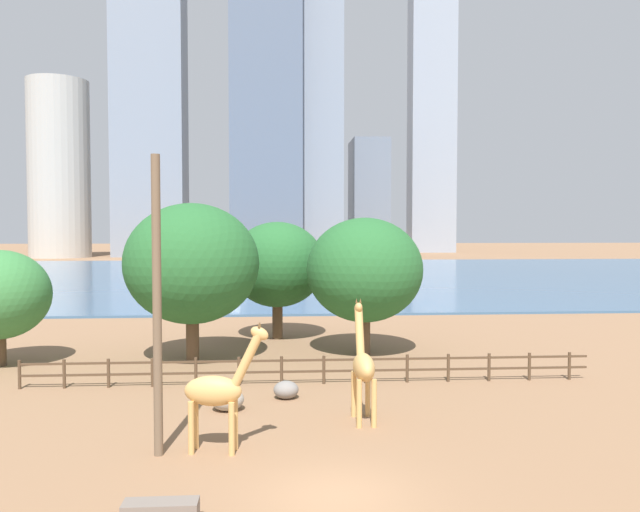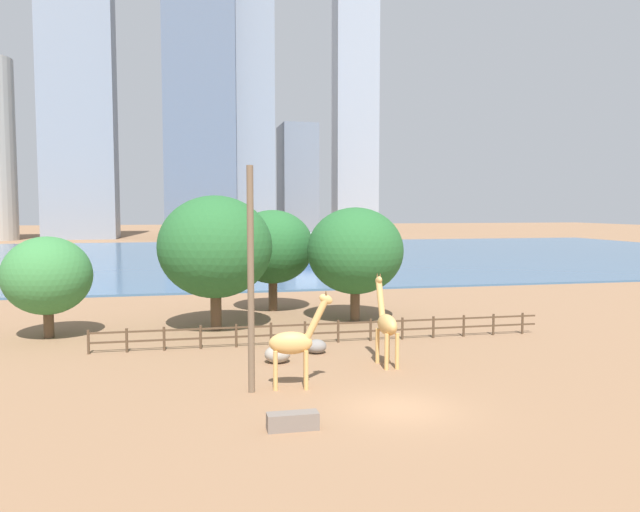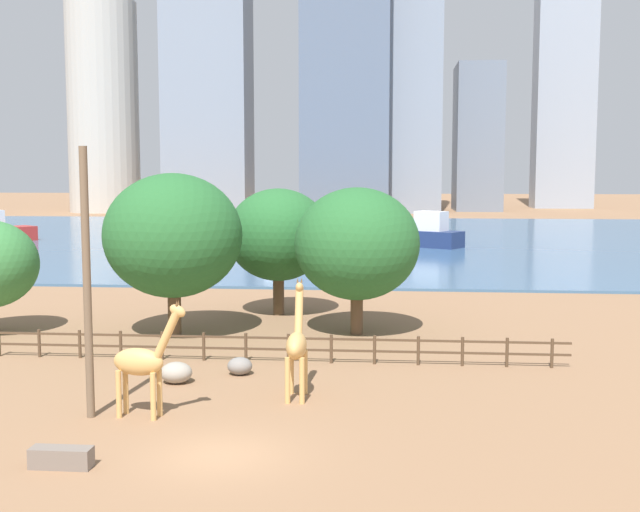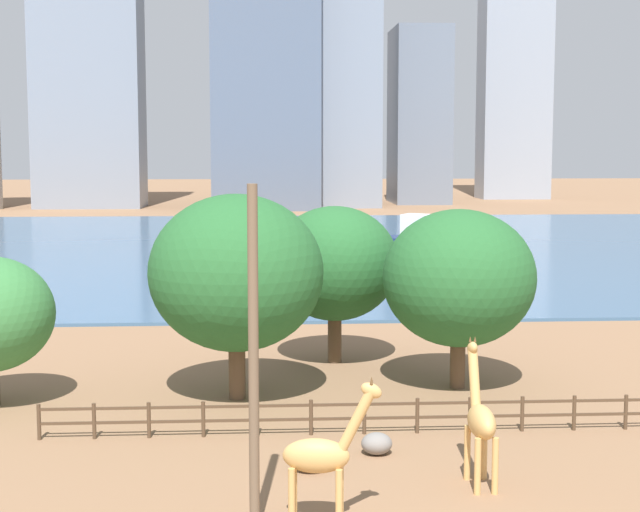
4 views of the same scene
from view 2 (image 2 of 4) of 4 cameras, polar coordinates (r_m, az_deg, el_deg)
name	(u,v)px [view 2 (image 2 of 4)]	position (r m, az deg, el deg)	size (l,w,h in m)	color
ground_plane	(235,255)	(102.85, -7.79, 0.06)	(400.00, 400.00, 0.00)	#8C6647
harbor_water	(236,256)	(99.86, -7.65, -0.01)	(180.00, 86.00, 0.20)	#3D6084
giraffe_tall	(294,343)	(26.78, -2.36, -7.91)	(2.84, 1.01, 4.21)	tan
giraffe_companion	(386,324)	(30.76, 6.08, -6.18)	(0.81, 2.67, 4.44)	tan
utility_pole	(251,280)	(25.92, -6.35, -2.21)	(0.28, 0.28, 9.44)	brown
boulder_near_fence	(277,354)	(31.49, -3.91, -8.94)	(1.29, 1.15, 0.87)	gray
boulder_by_pole	(317,346)	(33.40, -0.32, -8.26)	(1.06, 0.99, 0.74)	gray
feeding_trough	(293,421)	(22.43, -2.51, -14.85)	(1.80, 0.60, 0.60)	#72665B
enclosure_fence	(325,330)	(35.80, 0.49, -6.78)	(26.12, 0.14, 1.30)	#4C3826
tree_left_large	(355,251)	(42.41, 3.24, 0.46)	(6.55, 6.55, 7.75)	brown
tree_center_broad	(215,247)	(39.63, -9.56, 0.81)	(7.16, 7.16, 8.49)	brown
tree_right_tall	(273,247)	(46.67, -4.35, 0.83)	(6.11, 6.11, 7.57)	brown
tree_left_small	(47,276)	(40.17, -23.68, -1.67)	(5.15, 5.15, 6.04)	brown
boat_sailboat	(303,251)	(90.46, -1.53, 0.49)	(9.34, 7.44, 3.95)	navy
boat_tug	(207,267)	(72.86, -10.26, -1.02)	(3.27, 5.03, 2.08)	silver
skyline_tower_needle	(198,42)	(163.58, -11.08, 18.64)	(17.36, 8.52, 96.37)	slate
skyline_block_central	(78,97)	(171.52, -21.24, 13.39)	(17.55, 12.00, 70.79)	gray
skyline_tower_glass	(297,181)	(179.29, -2.10, 6.91)	(9.73, 15.01, 31.19)	slate
skyline_block_right	(355,89)	(200.13, 3.25, 14.97)	(13.15, 8.32, 88.91)	#939EAD
skyline_tower_short	(245,64)	(172.27, -6.88, 17.01)	(13.94, 13.36, 90.84)	gray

